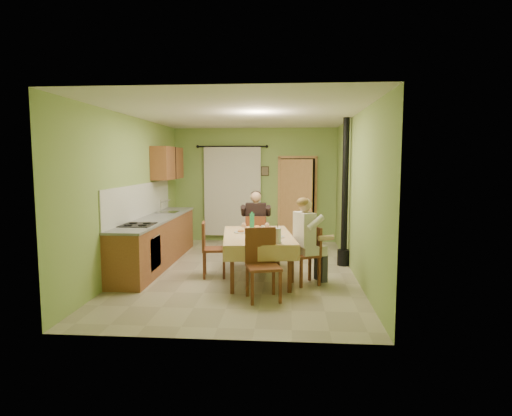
# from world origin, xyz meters

# --- Properties ---
(floor) EXTENTS (4.00, 6.00, 0.01)m
(floor) POSITION_xyz_m (0.00, 0.00, 0.00)
(floor) COLOR tan
(floor) RESTS_ON ground
(room_shell) EXTENTS (4.04, 6.04, 2.82)m
(room_shell) POSITION_xyz_m (0.00, 0.00, 1.82)
(room_shell) COLOR #8EAE59
(room_shell) RESTS_ON ground
(kitchen_run) EXTENTS (0.64, 3.64, 1.56)m
(kitchen_run) POSITION_xyz_m (-1.71, 0.40, 0.48)
(kitchen_run) COLOR brown
(kitchen_run) RESTS_ON ground
(upper_cabinets) EXTENTS (0.35, 1.40, 0.70)m
(upper_cabinets) POSITION_xyz_m (-1.82, 1.70, 1.95)
(upper_cabinets) COLOR brown
(upper_cabinets) RESTS_ON room_shell
(curtain) EXTENTS (1.70, 0.07, 2.22)m
(curtain) POSITION_xyz_m (-0.55, 2.90, 1.26)
(curtain) COLOR black
(curtain) RESTS_ON ground
(doorway) EXTENTS (0.96, 0.35, 2.15)m
(doorway) POSITION_xyz_m (1.04, 2.90, 1.05)
(doorway) COLOR black
(doorway) RESTS_ON ground
(dining_table) EXTENTS (1.39, 2.05, 0.76)m
(dining_table) POSITION_xyz_m (0.32, -0.45, 0.38)
(dining_table) COLOR tan
(dining_table) RESTS_ON ground
(tableware) EXTENTS (0.88, 1.59, 0.33)m
(tableware) POSITION_xyz_m (0.37, -0.53, 0.81)
(tableware) COLOR white
(tableware) RESTS_ON dining_table
(chair_far) EXTENTS (0.40, 0.40, 0.94)m
(chair_far) POSITION_xyz_m (0.20, 0.65, 0.29)
(chair_far) COLOR brown
(chair_far) RESTS_ON ground
(chair_near) EXTENTS (0.57, 0.57, 1.02)m
(chair_near) POSITION_xyz_m (0.48, -1.56, 0.29)
(chair_near) COLOR brown
(chair_near) RESTS_ON ground
(chair_right) EXTENTS (0.51, 0.51, 0.94)m
(chair_right) POSITION_xyz_m (1.13, -0.73, 0.29)
(chair_right) COLOR brown
(chair_right) RESTS_ON ground
(chair_left) EXTENTS (0.45, 0.45, 0.95)m
(chair_left) POSITION_xyz_m (-0.45, -0.40, 0.29)
(chair_left) COLOR brown
(chair_left) RESTS_ON ground
(man_far) EXTENTS (0.59, 0.47, 1.39)m
(man_far) POSITION_xyz_m (0.20, 0.66, 0.88)
(man_far) COLOR black
(man_far) RESTS_ON chair_far
(man_right) EXTENTS (0.61, 0.65, 1.39)m
(man_right) POSITION_xyz_m (1.12, -0.73, 0.88)
(man_right) COLOR silver
(man_right) RESTS_ON chair_right
(stove_flue) EXTENTS (0.24, 0.24, 2.80)m
(stove_flue) POSITION_xyz_m (1.90, 0.60, 1.02)
(stove_flue) COLOR black
(stove_flue) RESTS_ON ground
(picture_back) EXTENTS (0.19, 0.03, 0.23)m
(picture_back) POSITION_xyz_m (0.25, 2.97, 1.75)
(picture_back) COLOR black
(picture_back) RESTS_ON room_shell
(picture_right) EXTENTS (0.03, 0.31, 0.21)m
(picture_right) POSITION_xyz_m (1.97, 1.20, 1.85)
(picture_right) COLOR brown
(picture_right) RESTS_ON room_shell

